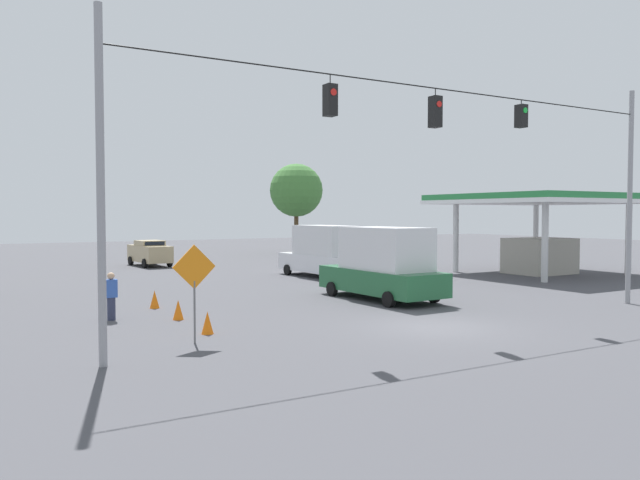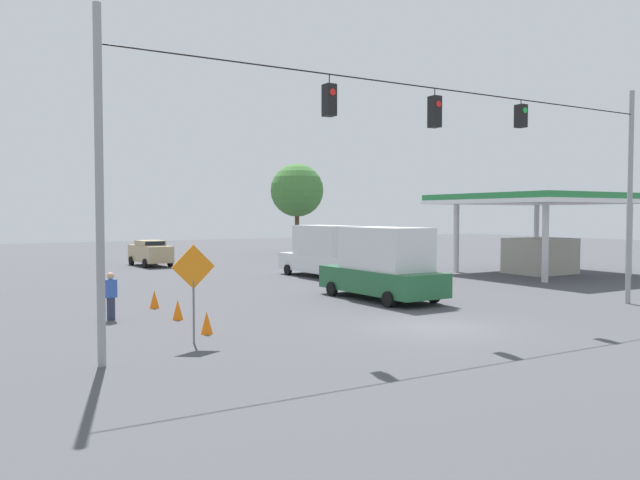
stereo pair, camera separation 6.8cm
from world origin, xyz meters
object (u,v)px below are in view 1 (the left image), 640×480
(box_truck_green_crossing_near, at_px, (383,264))
(traffic_cone_third, at_px, (155,299))
(box_truck_white_oncoming_far, at_px, (324,252))
(work_zone_sign, at_px, (194,274))
(tree_horizon_left, at_px, (296,190))
(traffic_cone_nearest, at_px, (207,323))
(pedestrian, at_px, (111,296))
(gas_station, at_px, (540,216))
(overhead_signal_span, at_px, (434,165))
(sedan_tan_withflow_deep, at_px, (150,253))
(traffic_cone_second, at_px, (178,310))

(box_truck_green_crossing_near, relative_size, traffic_cone_third, 9.03)
(box_truck_white_oncoming_far, bearing_deg, traffic_cone_third, 29.87)
(work_zone_sign, distance_m, tree_horizon_left, 40.24)
(traffic_cone_nearest, bearing_deg, traffic_cone_third, -90.62)
(work_zone_sign, xyz_separation_m, pedestrian, (1.19, -5.28, -1.15))
(box_truck_white_oncoming_far, bearing_deg, box_truck_green_crossing_near, 74.07)
(gas_station, xyz_separation_m, pedestrian, (26.70, 3.96, -2.76))
(tree_horizon_left, bearing_deg, work_zone_sign, 57.40)
(traffic_cone_nearest, relative_size, work_zone_sign, 0.25)
(traffic_cone_nearest, relative_size, gas_station, 0.07)
(box_truck_green_crossing_near, height_order, traffic_cone_third, box_truck_green_crossing_near)
(traffic_cone_third, bearing_deg, box_truck_white_oncoming_far, -150.13)
(pedestrian, bearing_deg, work_zone_sign, 102.69)
(box_truck_green_crossing_near, height_order, gas_station, gas_station)
(overhead_signal_span, distance_m, work_zone_sign, 8.42)
(sedan_tan_withflow_deep, xyz_separation_m, gas_station, (-19.36, 17.91, 2.64))
(overhead_signal_span, bearing_deg, box_truck_green_crossing_near, -112.21)
(traffic_cone_nearest, distance_m, gas_station, 26.19)
(traffic_cone_nearest, xyz_separation_m, tree_horizon_left, (-20.77, -32.58, 5.52))
(pedestrian, relative_size, tree_horizon_left, 0.20)
(sedan_tan_withflow_deep, bearing_deg, work_zone_sign, 77.22)
(traffic_cone_second, bearing_deg, gas_station, -168.36)
(overhead_signal_span, distance_m, box_truck_white_oncoming_far, 16.80)
(traffic_cone_nearest, height_order, traffic_cone_second, same)
(box_truck_white_oncoming_far, bearing_deg, traffic_cone_second, 39.69)
(box_truck_white_oncoming_far, bearing_deg, overhead_signal_span, 71.55)
(box_truck_green_crossing_near, relative_size, traffic_cone_second, 9.03)
(overhead_signal_span, bearing_deg, pedestrian, -37.48)
(box_truck_white_oncoming_far, relative_size, traffic_cone_nearest, 9.64)
(traffic_cone_second, bearing_deg, overhead_signal_span, 140.25)
(traffic_cone_nearest, distance_m, traffic_cone_third, 6.07)
(work_zone_sign, bearing_deg, box_truck_green_crossing_near, -155.33)
(traffic_cone_second, distance_m, pedestrian, 2.37)
(overhead_signal_span, bearing_deg, work_zone_sign, -10.89)
(sedan_tan_withflow_deep, xyz_separation_m, box_truck_green_crossing_near, (-3.94, 22.51, 0.58))
(traffic_cone_third, bearing_deg, traffic_cone_second, 89.40)
(box_truck_white_oncoming_far, height_order, traffic_cone_third, box_truck_white_oncoming_far)
(box_truck_green_crossing_near, bearing_deg, work_zone_sign, 24.67)
(sedan_tan_withflow_deep, relative_size, traffic_cone_third, 6.57)
(traffic_cone_nearest, bearing_deg, gas_station, -161.89)
(overhead_signal_span, height_order, pedestrian, overhead_signal_span)
(traffic_cone_nearest, bearing_deg, box_truck_green_crossing_near, -159.47)
(sedan_tan_withflow_deep, height_order, traffic_cone_second, sedan_tan_withflow_deep)
(box_truck_green_crossing_near, xyz_separation_m, traffic_cone_second, (9.24, 0.48, -1.18))
(traffic_cone_second, height_order, pedestrian, pedestrian)
(traffic_cone_second, height_order, work_zone_sign, work_zone_sign)
(box_truck_green_crossing_near, xyz_separation_m, traffic_cone_nearest, (9.28, 3.48, -1.18))
(sedan_tan_withflow_deep, bearing_deg, traffic_cone_third, 75.16)
(gas_station, height_order, tree_horizon_left, tree_horizon_left)
(overhead_signal_span, xyz_separation_m, gas_station, (-17.91, -10.70, -1.70))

